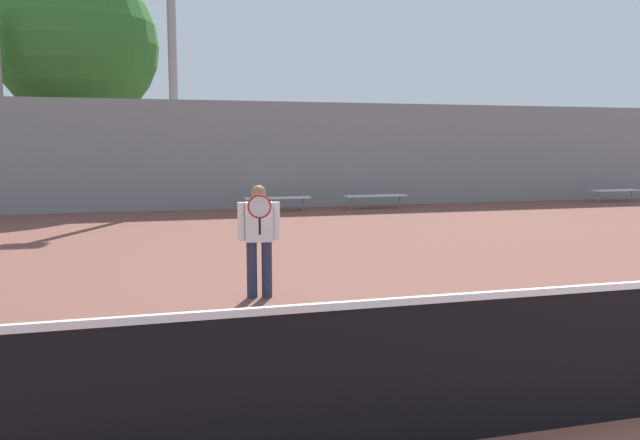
{
  "coord_description": "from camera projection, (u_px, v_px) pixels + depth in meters",
  "views": [
    {
      "loc": [
        -3.72,
        -3.74,
        2.06
      ],
      "look_at": [
        -1.17,
        5.66,
        0.88
      ],
      "focal_mm": 35.0,
      "sensor_mm": 36.0,
      "label": 1
    }
  ],
  "objects": [
    {
      "name": "tennis_player",
      "position": [
        259.0,
        235.0,
        8.35
      ],
      "size": [
        0.56,
        0.43,
        1.53
      ],
      "rotation": [
        0.0,
        0.0,
        -0.13
      ],
      "color": "#282D47",
      "rests_on": "ground_plane"
    },
    {
      "name": "bench_courtside_far",
      "position": [
        278.0,
        198.0,
        19.37
      ],
      "size": [
        2.04,
        0.4,
        0.44
      ],
      "color": "white",
      "rests_on": "ground_plane"
    },
    {
      "name": "bench_adjacent_court",
      "position": [
        376.0,
        196.0,
        20.22
      ],
      "size": [
        2.05,
        0.4,
        0.44
      ],
      "color": "white",
      "rests_on": "ground_plane"
    },
    {
      "name": "bench_by_gate",
      "position": [
        616.0,
        191.0,
        22.62
      ],
      "size": [
        1.78,
        0.4,
        0.44
      ],
      "color": "white",
      "rests_on": "ground_plane"
    },
    {
      "name": "light_pole_near_left",
      "position": [
        172.0,
        47.0,
        19.7
      ],
      "size": [
        0.9,
        0.6,
        8.89
      ],
      "color": "#939399",
      "rests_on": "ground_plane"
    },
    {
      "name": "back_fence",
      "position": [
        269.0,
        155.0,
        20.29
      ],
      "size": [
        33.78,
        0.06,
        3.46
      ],
      "color": "gray",
      "rests_on": "ground_plane"
    },
    {
      "name": "tree_green_broad",
      "position": [
        77.0,
        45.0,
        21.18
      ],
      "size": [
        5.44,
        5.44,
        8.16
      ],
      "color": "brown",
      "rests_on": "ground_plane"
    }
  ]
}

